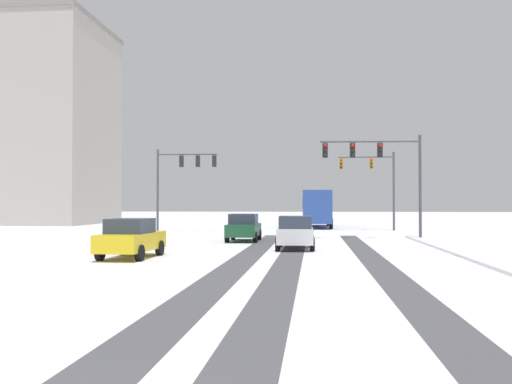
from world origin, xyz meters
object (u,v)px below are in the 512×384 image
at_px(traffic_signal_far_left, 181,172).
at_px(car_yellow_cab_third, 131,238).
at_px(traffic_signal_far_right, 375,175).
at_px(car_dark_green_lead, 244,227).
at_px(bus_oncoming, 317,206).
at_px(traffic_signal_near_right, 380,162).
at_px(car_white_second, 295,232).

bearing_deg(traffic_signal_far_left, car_yellow_cab_third, -82.33).
bearing_deg(traffic_signal_far_right, car_dark_green_lead, -121.54).
relative_size(traffic_signal_far_right, bus_oncoming, 0.59).
distance_m(traffic_signal_far_left, car_yellow_cab_third, 22.39).
bearing_deg(traffic_signal_near_right, traffic_signal_far_right, 85.61).
distance_m(car_white_second, bus_oncoming, 26.41).
xyz_separation_m(car_yellow_cab_third, bus_oncoming, (7.72, 31.65, 1.18)).
relative_size(car_yellow_cab_third, bus_oncoming, 0.38).
distance_m(traffic_signal_far_right, car_dark_green_lead, 17.92).
height_order(traffic_signal_near_right, car_white_second, traffic_signal_near_right).
height_order(traffic_signal_far_left, car_yellow_cab_third, traffic_signal_far_left).
relative_size(car_white_second, bus_oncoming, 0.37).
distance_m(traffic_signal_near_right, car_dark_green_lead, 9.52).
xyz_separation_m(traffic_signal_far_left, car_yellow_cab_third, (2.94, -21.85, -3.93)).
bearing_deg(car_yellow_cab_third, traffic_signal_near_right, 49.67).
bearing_deg(car_yellow_cab_third, car_dark_green_lead, 73.07).
distance_m(car_yellow_cab_third, bus_oncoming, 32.60).
height_order(car_dark_green_lead, car_yellow_cab_third, same).
bearing_deg(car_yellow_cab_third, bus_oncoming, 76.29).
xyz_separation_m(car_dark_green_lead, bus_oncoming, (4.39, 20.72, 1.18)).
bearing_deg(bus_oncoming, traffic_signal_far_right, -50.45).
relative_size(traffic_signal_far_right, car_dark_green_lead, 1.58).
distance_m(traffic_signal_far_left, bus_oncoming, 14.75).
height_order(traffic_signal_far_right, car_white_second, traffic_signal_far_right).
bearing_deg(car_white_second, traffic_signal_far_left, 119.84).
bearing_deg(car_white_second, traffic_signal_near_right, 59.00).
distance_m(car_white_second, car_yellow_cab_third, 8.42).
height_order(traffic_signal_near_right, traffic_signal_far_right, same).
bearing_deg(bus_oncoming, traffic_signal_far_left, -137.40).
bearing_deg(traffic_signal_far_right, bus_oncoming, 129.55).
distance_m(traffic_signal_near_right, traffic_signal_far_right, 12.30).
relative_size(car_white_second, car_yellow_cab_third, 0.99).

